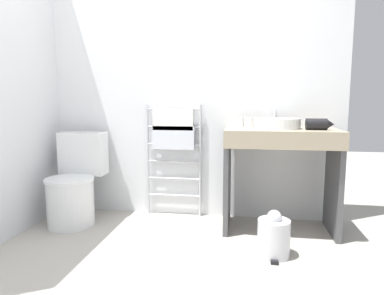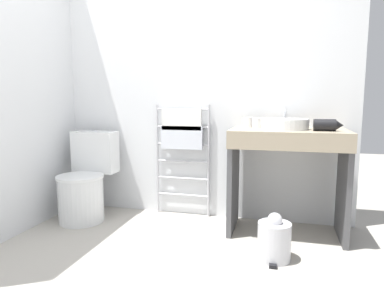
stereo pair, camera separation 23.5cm
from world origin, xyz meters
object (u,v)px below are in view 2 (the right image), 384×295
(cup_near_edge, at_px, (257,123))
(hair_dryer, at_px, (326,125))
(towel_radiator, at_px, (182,137))
(sink_basin, at_px, (285,124))
(toilet, at_px, (86,183))
(trash_bin, at_px, (274,240))
(cup_near_wall, at_px, (248,122))

(cup_near_edge, xyz_separation_m, hair_dryer, (0.52, -0.20, 0.00))
(towel_radiator, xyz_separation_m, hair_dryer, (1.21, -0.29, 0.16))
(towel_radiator, xyz_separation_m, cup_near_edge, (0.68, -0.09, 0.15))
(sink_basin, height_order, cup_near_edge, sink_basin)
(toilet, xyz_separation_m, sink_basin, (1.73, 0.11, 0.56))
(toilet, relative_size, sink_basin, 2.16)
(cup_near_edge, bearing_deg, hair_dryer, -21.37)
(toilet, distance_m, trash_bin, 1.75)
(sink_basin, xyz_separation_m, cup_near_edge, (-0.22, 0.12, -0.00))
(towel_radiator, height_order, trash_bin, towel_radiator)
(hair_dryer, bearing_deg, cup_near_edge, 158.63)
(toilet, height_order, sink_basin, sink_basin)
(toilet, xyz_separation_m, cup_near_wall, (1.43, 0.26, 0.56))
(sink_basin, bearing_deg, towel_radiator, 167.13)
(hair_dryer, bearing_deg, toilet, -179.38)
(towel_radiator, relative_size, cup_near_edge, 12.74)
(towel_radiator, xyz_separation_m, cup_near_wall, (0.60, -0.06, 0.15))
(cup_near_wall, xyz_separation_m, trash_bin, (0.26, -0.67, -0.75))
(cup_near_edge, distance_m, trash_bin, 1.00)
(cup_near_edge, relative_size, hair_dryer, 0.39)
(towel_radiator, relative_size, hair_dryer, 4.96)
(cup_near_edge, bearing_deg, trash_bin, -74.26)
(towel_radiator, bearing_deg, cup_near_edge, -7.33)
(toilet, height_order, cup_near_wall, cup_near_wall)
(cup_near_wall, relative_size, trash_bin, 0.25)
(sink_basin, height_order, trash_bin, sink_basin)
(cup_near_wall, bearing_deg, hair_dryer, -21.24)
(cup_near_wall, relative_size, hair_dryer, 0.39)
(sink_basin, bearing_deg, hair_dryer, -15.91)
(toilet, bearing_deg, sink_basin, 3.54)
(cup_near_wall, distance_m, cup_near_edge, 0.08)
(towel_radiator, bearing_deg, sink_basin, -12.87)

